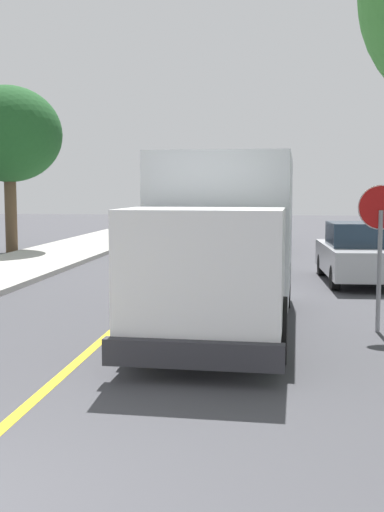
% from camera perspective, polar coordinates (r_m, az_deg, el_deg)
% --- Properties ---
extents(centre_line_yellow, '(0.16, 56.00, 0.01)m').
position_cam_1_polar(centre_line_yellow, '(14.80, -4.13, -4.05)').
color(centre_line_yellow, gold).
rests_on(centre_line_yellow, ground).
extents(box_truck, '(2.67, 7.26, 3.20)m').
position_cam_1_polar(box_truck, '(12.03, 3.01, 2.11)').
color(box_truck, silver).
rests_on(box_truck, ground).
extents(parked_car_near, '(1.89, 4.44, 1.67)m').
position_cam_1_polar(parked_car_near, '(19.41, 4.45, 0.67)').
color(parked_car_near, silver).
rests_on(parked_car_near, ground).
extents(parked_car_mid, '(1.81, 4.40, 1.67)m').
position_cam_1_polar(parked_car_mid, '(26.40, 4.54, 2.07)').
color(parked_car_mid, black).
rests_on(parked_car_mid, ground).
extents(parked_car_far, '(1.90, 4.44, 1.67)m').
position_cam_1_polar(parked_car_far, '(32.43, 5.66, 2.78)').
color(parked_car_far, '#B7B7BC').
rests_on(parked_car_far, ground).
extents(parked_van_across, '(1.99, 4.47, 1.67)m').
position_cam_1_polar(parked_van_across, '(18.22, 14.50, 0.16)').
color(parked_van_across, '#B7B7BC').
rests_on(parked_van_across, ground).
extents(stop_sign, '(0.80, 0.10, 2.65)m').
position_cam_1_polar(stop_sign, '(11.93, 16.39, 2.27)').
color(stop_sign, gray).
rests_on(stop_sign, ground).
extents(street_tree_down_block, '(4.27, 4.27, 6.70)m').
position_cam_1_polar(street_tree_down_block, '(27.23, -15.98, 10.31)').
color(street_tree_down_block, brown).
rests_on(street_tree_down_block, ground).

